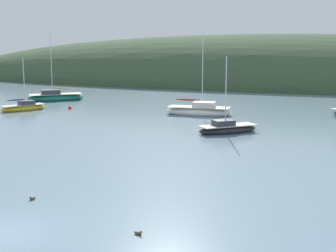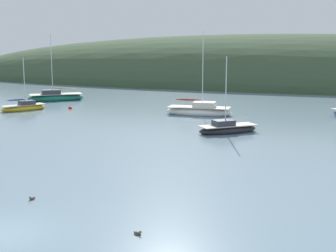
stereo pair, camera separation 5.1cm
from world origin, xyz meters
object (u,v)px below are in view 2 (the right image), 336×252
sailboat_grey_yawl (24,107)px  duck_lead (138,233)px  sailboat_teal_outer (199,111)px  mooring_buoy_inner (70,108)px  duck_lone_right (32,199)px  sailboat_navy_dinghy (227,129)px  sailboat_yellow_far (55,97)px

sailboat_grey_yawl → duck_lead: 39.89m
sailboat_teal_outer → mooring_buoy_inner: size_ratio=17.31×
sailboat_grey_yawl → duck_lead: (27.41, -28.98, -0.29)m
sailboat_grey_yawl → duck_lead: size_ratio=15.32×
mooring_buoy_inner → duck_lone_right: 33.71m
sailboat_navy_dinghy → mooring_buoy_inner: (-21.31, 8.58, -0.23)m
duck_lone_right → sailboat_navy_dinghy: bearing=76.1°
sailboat_yellow_far → sailboat_navy_dinghy: bearing=-29.0°
sailboat_navy_dinghy → mooring_buoy_inner: size_ratio=12.73×
duck_lead → sailboat_grey_yawl: bearing=133.4°
sailboat_grey_yawl → duck_lead: sailboat_grey_yawl is taller
sailboat_grey_yawl → sailboat_teal_outer: (20.62, 3.53, 0.10)m
mooring_buoy_inner → duck_lone_right: bearing=-61.5°
sailboat_teal_outer → duck_lone_right: bearing=-89.9°
sailboat_navy_dinghy → duck_lead: (1.52, -23.22, -0.29)m
sailboat_navy_dinghy → sailboat_teal_outer: bearing=119.5°
sailboat_teal_outer → mooring_buoy_inner: (-16.05, -0.70, -0.32)m
mooring_buoy_inner → duck_lone_right: size_ratio=1.27×
sailboat_grey_yawl → sailboat_teal_outer: bearing=9.7°
sailboat_teal_outer → duck_lone_right: sailboat_teal_outer is taller
sailboat_yellow_far → sailboat_teal_outer: 23.46m
sailboat_teal_outer → sailboat_navy_dinghy: sailboat_teal_outer is taller
mooring_buoy_inner → duck_lone_right: mooring_buoy_inner is taller
sailboat_navy_dinghy → duck_lone_right: 21.67m
sailboat_yellow_far → mooring_buoy_inner: bearing=-46.2°
sailboat_grey_yawl → mooring_buoy_inner: 5.38m
sailboat_teal_outer → sailboat_yellow_far: bearing=164.8°
sailboat_teal_outer → mooring_buoy_inner: 16.07m
sailboat_grey_yawl → sailboat_teal_outer: sailboat_teal_outer is taller
sailboat_navy_dinghy → duck_lead: bearing=-86.2°
sailboat_yellow_far → duck_lone_right: sailboat_yellow_far is taller
sailboat_navy_dinghy → duck_lead: sailboat_navy_dinghy is taller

